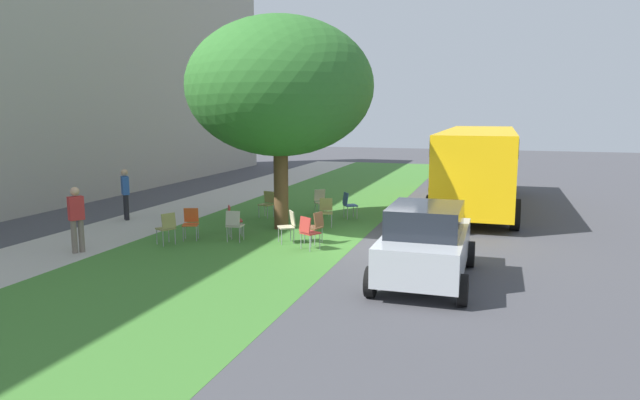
{
  "coord_description": "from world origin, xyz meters",
  "views": [
    {
      "loc": [
        -14.83,
        -3.35,
        3.58
      ],
      "look_at": [
        0.54,
        1.47,
        1.06
      ],
      "focal_mm": 32.03,
      "sensor_mm": 36.0,
      "label": 1
    }
  ],
  "objects_px": {
    "pedestrian_1": "(125,192)",
    "chair_6": "(321,200)",
    "chair_9": "(315,225)",
    "school_bus": "(479,160)",
    "chair_1": "(167,226)",
    "chair_2": "(348,203)",
    "chair_5": "(232,218)",
    "pedestrian_0": "(77,217)",
    "chair_10": "(234,223)",
    "chair_3": "(267,202)",
    "street_tree": "(280,87)",
    "chair_7": "(289,224)",
    "chair_8": "(191,221)",
    "parked_car": "(426,243)",
    "chair_0": "(308,230)",
    "chair_4": "(326,210)"
  },
  "relations": [
    {
      "from": "chair_2",
      "to": "chair_9",
      "type": "distance_m",
      "value": 3.84
    },
    {
      "from": "chair_5",
      "to": "chair_6",
      "type": "bearing_deg",
      "value": -20.05
    },
    {
      "from": "chair_0",
      "to": "chair_3",
      "type": "height_order",
      "value": "same"
    },
    {
      "from": "parked_car",
      "to": "chair_8",
      "type": "bearing_deg",
      "value": 73.32
    },
    {
      "from": "chair_2",
      "to": "pedestrian_0",
      "type": "bearing_deg",
      "value": 140.75
    },
    {
      "from": "school_bus",
      "to": "pedestrian_0",
      "type": "xyz_separation_m",
      "value": [
        -10.26,
        9.42,
        -0.83
      ]
    },
    {
      "from": "chair_4",
      "to": "parked_car",
      "type": "height_order",
      "value": "parked_car"
    },
    {
      "from": "chair_2",
      "to": "chair_0",
      "type": "bearing_deg",
      "value": -178.59
    },
    {
      "from": "chair_3",
      "to": "pedestrian_0",
      "type": "relative_size",
      "value": 0.52
    },
    {
      "from": "chair_4",
      "to": "chair_9",
      "type": "relative_size",
      "value": 1.0
    },
    {
      "from": "parked_car",
      "to": "pedestrian_0",
      "type": "height_order",
      "value": "pedestrian_0"
    },
    {
      "from": "street_tree",
      "to": "chair_9",
      "type": "relative_size",
      "value": 7.2
    },
    {
      "from": "chair_1",
      "to": "chair_9",
      "type": "xyz_separation_m",
      "value": [
        1.33,
        -3.76,
        0.0
      ]
    },
    {
      "from": "chair_4",
      "to": "parked_car",
      "type": "distance_m",
      "value": 6.16
    },
    {
      "from": "street_tree",
      "to": "chair_7",
      "type": "height_order",
      "value": "street_tree"
    },
    {
      "from": "chair_3",
      "to": "school_bus",
      "type": "xyz_separation_m",
      "value": [
        4.27,
        -6.71,
        1.24
      ]
    },
    {
      "from": "chair_0",
      "to": "chair_6",
      "type": "height_order",
      "value": "same"
    },
    {
      "from": "chair_1",
      "to": "chair_7",
      "type": "bearing_deg",
      "value": -68.06
    },
    {
      "from": "street_tree",
      "to": "chair_8",
      "type": "height_order",
      "value": "street_tree"
    },
    {
      "from": "chair_2",
      "to": "pedestrian_1",
      "type": "height_order",
      "value": "pedestrian_1"
    },
    {
      "from": "chair_6",
      "to": "pedestrian_1",
      "type": "bearing_deg",
      "value": 115.53
    },
    {
      "from": "school_bus",
      "to": "chair_4",
      "type": "bearing_deg",
      "value": 139.8
    },
    {
      "from": "chair_9",
      "to": "chair_10",
      "type": "height_order",
      "value": "same"
    },
    {
      "from": "school_bus",
      "to": "pedestrian_1",
      "type": "height_order",
      "value": "school_bus"
    },
    {
      "from": "school_bus",
      "to": "chair_7",
      "type": "bearing_deg",
      "value": 148.42
    },
    {
      "from": "chair_4",
      "to": "school_bus",
      "type": "xyz_separation_m",
      "value": [
        5.17,
        -4.37,
        1.24
      ]
    },
    {
      "from": "chair_9",
      "to": "school_bus",
      "type": "relative_size",
      "value": 0.08
    },
    {
      "from": "chair_3",
      "to": "chair_6",
      "type": "height_order",
      "value": "same"
    },
    {
      "from": "pedestrian_1",
      "to": "chair_6",
      "type": "bearing_deg",
      "value": -64.47
    },
    {
      "from": "chair_8",
      "to": "chair_10",
      "type": "bearing_deg",
      "value": -85.41
    },
    {
      "from": "chair_0",
      "to": "pedestrian_0",
      "type": "bearing_deg",
      "value": 110.27
    },
    {
      "from": "chair_9",
      "to": "chair_0",
      "type": "bearing_deg",
      "value": -177.1
    },
    {
      "from": "chair_10",
      "to": "chair_1",
      "type": "bearing_deg",
      "value": 119.45
    },
    {
      "from": "street_tree",
      "to": "chair_10",
      "type": "bearing_deg",
      "value": 164.15
    },
    {
      "from": "chair_9",
      "to": "pedestrian_1",
      "type": "height_order",
      "value": "pedestrian_1"
    },
    {
      "from": "chair_5",
      "to": "school_bus",
      "type": "bearing_deg",
      "value": -42.02
    },
    {
      "from": "chair_0",
      "to": "chair_5",
      "type": "bearing_deg",
      "value": 69.91
    },
    {
      "from": "chair_0",
      "to": "chair_2",
      "type": "bearing_deg",
      "value": 1.41
    },
    {
      "from": "chair_8",
      "to": "parked_car",
      "type": "height_order",
      "value": "parked_car"
    },
    {
      "from": "school_bus",
      "to": "pedestrian_1",
      "type": "relative_size",
      "value": 6.15
    },
    {
      "from": "chair_7",
      "to": "pedestrian_1",
      "type": "bearing_deg",
      "value": 76.58
    },
    {
      "from": "pedestrian_1",
      "to": "chair_7",
      "type": "bearing_deg",
      "value": -103.42
    },
    {
      "from": "chair_4",
      "to": "chair_10",
      "type": "height_order",
      "value": "same"
    },
    {
      "from": "street_tree",
      "to": "chair_7",
      "type": "xyz_separation_m",
      "value": [
        -1.72,
        -0.88,
        -3.75
      ]
    },
    {
      "from": "pedestrian_0",
      "to": "pedestrian_1",
      "type": "relative_size",
      "value": 1.0
    },
    {
      "from": "chair_8",
      "to": "parked_car",
      "type": "distance_m",
      "value": 7.06
    },
    {
      "from": "chair_6",
      "to": "pedestrian_0",
      "type": "distance_m",
      "value": 8.18
    },
    {
      "from": "street_tree",
      "to": "chair_8",
      "type": "distance_m",
      "value": 4.72
    },
    {
      "from": "chair_1",
      "to": "chair_9",
      "type": "distance_m",
      "value": 3.99
    },
    {
      "from": "chair_1",
      "to": "chair_2",
      "type": "relative_size",
      "value": 1.0
    }
  ]
}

